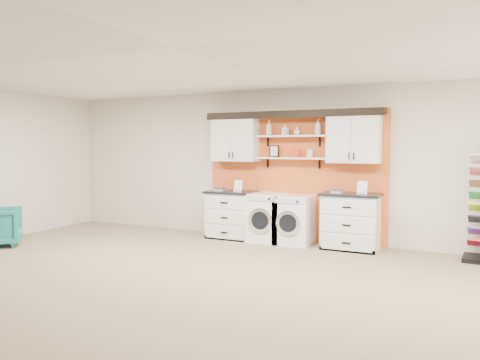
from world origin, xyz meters
The scene contains 20 objects.
floor centered at (0.00, 0.00, 0.00)m, with size 10.00×10.00×0.00m, color gray.
ceiling centered at (0.00, 0.00, 2.80)m, with size 10.00×10.00×0.00m, color white.
wall_back centered at (0.00, 4.00, 1.40)m, with size 10.00×10.00×0.00m, color beige.
accent_panel centered at (0.00, 3.96, 1.20)m, with size 3.40×0.07×2.40m, color #D35724.
upper_cabinet_left centered at (-1.13, 3.79, 1.88)m, with size 0.90×0.35×0.84m.
upper_cabinet_right centered at (1.13, 3.79, 1.88)m, with size 0.90×0.35×0.84m.
shelf_lower centered at (0.00, 3.80, 1.53)m, with size 1.32×0.28×0.03m, color white.
shelf_upper centered at (0.00, 3.80, 1.93)m, with size 1.32×0.28×0.03m, color white.
crown_molding centered at (0.00, 3.81, 2.33)m, with size 3.30×0.41×0.13m.
picture_frame centered at (-0.35, 3.85, 1.66)m, with size 0.18×0.02×0.22m.
canister_red centered at (0.10, 3.80, 1.62)m, with size 0.11×0.11×0.16m, color red.
canister_cream centered at (0.35, 3.80, 1.61)m, with size 0.10×0.10×0.14m, color silver.
base_cabinet_left centered at (-1.13, 3.64, 0.45)m, with size 0.92×0.66×0.90m.
base_cabinet_right centered at (1.13, 3.64, 0.48)m, with size 0.98×0.66×0.96m.
washer centered at (-0.39, 3.64, 0.45)m, with size 0.64×0.71×0.89m.
dryer centered at (0.13, 3.64, 0.44)m, with size 0.62×0.71×0.87m.
soap_bottle_a centered at (-0.44, 3.80, 2.09)m, with size 0.11×0.11×0.29m, color silver.
soap_bottle_b centered at (-0.12, 3.80, 2.05)m, with size 0.09×0.09×0.21m, color silver.
soap_bottle_c centered at (0.11, 3.80, 2.02)m, with size 0.12×0.12×0.15m, color silver.
soap_bottle_d centered at (0.49, 3.80, 2.09)m, with size 0.11×0.11×0.28m, color silver.
Camera 1 is at (2.85, -4.24, 1.75)m, focal length 35.00 mm.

